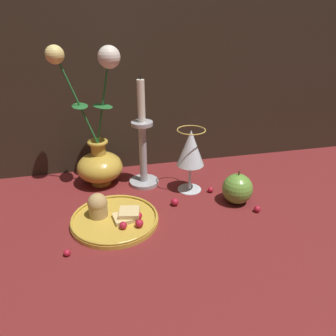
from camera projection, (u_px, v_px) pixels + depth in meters
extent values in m
plane|color=maroon|center=(149.00, 208.00, 0.82)|extent=(2.40, 2.40, 0.00)
cylinder|color=gold|center=(102.00, 181.00, 0.94)|extent=(0.06, 0.06, 0.01)
ellipsoid|color=gold|center=(100.00, 167.00, 0.92)|extent=(0.13, 0.13, 0.08)
cylinder|color=gold|center=(98.00, 150.00, 0.90)|extent=(0.04, 0.04, 0.05)
torus|color=gold|center=(98.00, 142.00, 0.89)|extent=(0.06, 0.06, 0.01)
cylinder|color=#23662D|center=(78.00, 102.00, 0.83)|extent=(0.08, 0.01, 0.23)
ellipsoid|color=#23662D|center=(80.00, 106.00, 0.83)|extent=(0.05, 0.07, 0.00)
sphere|color=#EFD67A|center=(55.00, 55.00, 0.77)|extent=(0.04, 0.04, 0.04)
cylinder|color=#23662D|center=(103.00, 102.00, 0.84)|extent=(0.05, 0.01, 0.22)
ellipsoid|color=#23662D|center=(102.00, 106.00, 0.85)|extent=(0.07, 0.08, 0.00)
sphere|color=silver|center=(109.00, 57.00, 0.80)|extent=(0.06, 0.06, 0.06)
cylinder|color=gold|center=(115.00, 220.00, 0.77)|extent=(0.21, 0.21, 0.01)
torus|color=gold|center=(115.00, 217.00, 0.76)|extent=(0.20, 0.20, 0.01)
cylinder|color=tan|center=(98.00, 209.00, 0.77)|extent=(0.04, 0.04, 0.04)
sphere|color=tan|center=(97.00, 203.00, 0.76)|extent=(0.05, 0.05, 0.05)
cube|color=#DBBC7A|center=(124.00, 218.00, 0.76)|extent=(0.05, 0.05, 0.01)
cube|color=#DBBC7A|center=(129.00, 212.00, 0.76)|extent=(0.05, 0.05, 0.01)
sphere|color=#AD192D|center=(123.00, 225.00, 0.73)|extent=(0.02, 0.02, 0.02)
sphere|color=#AD192D|center=(139.00, 223.00, 0.73)|extent=(0.02, 0.02, 0.02)
sphere|color=#AD192D|center=(139.00, 216.00, 0.76)|extent=(0.02, 0.02, 0.02)
cylinder|color=silver|center=(189.00, 189.00, 0.91)|extent=(0.07, 0.07, 0.00)
cylinder|color=silver|center=(190.00, 177.00, 0.89)|extent=(0.01, 0.01, 0.07)
cone|color=silver|center=(191.00, 148.00, 0.86)|extent=(0.07, 0.07, 0.10)
cone|color=#E5CC66|center=(191.00, 153.00, 0.86)|extent=(0.06, 0.06, 0.07)
torus|color=gold|center=(191.00, 130.00, 0.83)|extent=(0.07, 0.07, 0.00)
cylinder|color=#A3A3A8|center=(144.00, 182.00, 0.94)|extent=(0.08, 0.08, 0.01)
cylinder|color=#A3A3A8|center=(143.00, 154.00, 0.90)|extent=(0.02, 0.02, 0.16)
cylinder|color=#A3A3A8|center=(142.00, 124.00, 0.86)|extent=(0.06, 0.06, 0.01)
cylinder|color=silver|center=(141.00, 101.00, 0.84)|extent=(0.02, 0.02, 0.11)
cylinder|color=black|center=(140.00, 78.00, 0.81)|extent=(0.00, 0.00, 0.01)
sphere|color=#669938|center=(237.00, 189.00, 0.83)|extent=(0.08, 0.08, 0.08)
cylinder|color=#4C3319|center=(239.00, 173.00, 0.81)|extent=(0.00, 0.00, 0.01)
sphere|color=#AD192D|center=(211.00, 190.00, 0.89)|extent=(0.02, 0.02, 0.02)
sphere|color=#AD192D|center=(67.00, 253.00, 0.66)|extent=(0.01, 0.01, 0.01)
sphere|color=#AD192D|center=(257.00, 209.00, 0.81)|extent=(0.02, 0.02, 0.02)
sphere|color=#AD192D|center=(175.00, 202.00, 0.83)|extent=(0.02, 0.02, 0.02)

